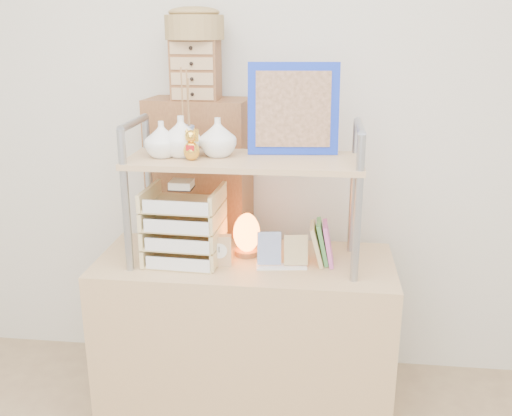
{
  "coord_description": "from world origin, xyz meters",
  "views": [
    {
      "loc": [
        0.29,
        -0.92,
        1.65
      ],
      "look_at": [
        0.05,
        1.2,
        0.97
      ],
      "focal_mm": 40.0,
      "sensor_mm": 36.0,
      "label": 1
    }
  ],
  "objects": [
    {
      "name": "cabinet",
      "position": [
        -0.26,
        1.57,
        0.68
      ],
      "size": [
        0.47,
        0.28,
        1.35
      ],
      "primitive_type": "cube",
      "rotation": [
        0.0,
        0.0,
        -0.09
      ],
      "color": "brown",
      "rests_on": "ground"
    },
    {
      "name": "letter_tray",
      "position": [
        -0.24,
        1.16,
        0.88
      ],
      "size": [
        0.29,
        0.27,
        0.34
      ],
      "color": "tan",
      "rests_on": "desk"
    },
    {
      "name": "drawer_chest",
      "position": [
        -0.26,
        1.55,
        1.48
      ],
      "size": [
        0.2,
        0.16,
        0.25
      ],
      "color": "brown",
      "rests_on": "cabinet"
    },
    {
      "name": "room_shell",
      "position": [
        0.0,
        0.39,
        1.69
      ],
      "size": [
        3.42,
        3.41,
        2.61
      ],
      "color": "silver",
      "rests_on": "ground"
    },
    {
      "name": "woven_basket",
      "position": [
        -0.26,
        1.55,
        1.65
      ],
      "size": [
        0.25,
        0.25,
        0.1
      ],
      "primitive_type": "cylinder",
      "color": "olive",
      "rests_on": "drawer_chest"
    },
    {
      "name": "desk",
      "position": [
        0.0,
        1.2,
        0.38
      ],
      "size": [
        1.2,
        0.5,
        0.75
      ],
      "primitive_type": "cube",
      "color": "tan",
      "rests_on": "ground"
    },
    {
      "name": "hutch",
      "position": [
        -0.06,
        1.21,
        1.2
      ],
      "size": [
        0.9,
        0.34,
        0.78
      ],
      "color": "#9397A1",
      "rests_on": "desk"
    },
    {
      "name": "postcard_stand",
      "position": [
        0.15,
        1.14,
        0.79
      ],
      "size": [
        0.2,
        0.08,
        0.14
      ],
      "color": "white",
      "rests_on": "desk"
    },
    {
      "name": "desk_clock",
      "position": [
        -0.09,
        1.14,
        0.81
      ],
      "size": [
        0.09,
        0.05,
        0.12
      ],
      "color": "tan",
      "rests_on": "desk"
    },
    {
      "name": "salt_lamp",
      "position": [
        -0.0,
        1.26,
        0.84
      ],
      "size": [
        0.12,
        0.11,
        0.18
      ],
      "color": "brown",
      "rests_on": "desk"
    }
  ]
}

